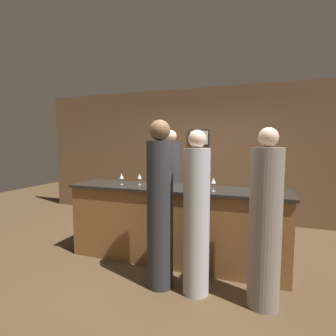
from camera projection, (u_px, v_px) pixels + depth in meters
name	position (u px, v px, depth m)	size (l,w,h in m)	color
ground_plane	(175.00, 260.00, 3.66)	(14.00, 14.00, 0.00)	#4C3823
back_wall	(207.00, 154.00, 5.61)	(8.00, 0.08, 2.80)	brown
bar_counter	(175.00, 224.00, 3.61)	(2.99, 0.66, 1.04)	brown
bartender	(171.00, 189.00, 4.44)	(0.35, 0.35, 1.85)	#2D2D33
guest_0	(196.00, 218.00, 2.79)	(0.28, 0.28, 1.77)	#B2B2B7
guest_1	(160.00, 209.00, 2.93)	(0.30, 0.30, 1.89)	#2D2D33
guest_2	(265.00, 225.00, 2.57)	(0.31, 0.31, 1.79)	gray
wine_bottle_0	(282.00, 182.00, 3.32)	(0.07, 0.07, 0.26)	black
wine_glass_0	(122.00, 177.00, 3.78)	(0.06, 0.06, 0.16)	silver
wine_glass_1	(139.00, 177.00, 3.75)	(0.06, 0.06, 0.16)	silver
wine_glass_2	(201.00, 179.00, 3.40)	(0.07, 0.07, 0.17)	silver
wine_glass_3	(213.00, 181.00, 3.25)	(0.06, 0.06, 0.17)	silver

